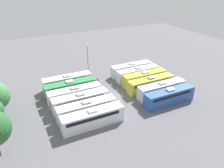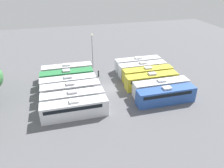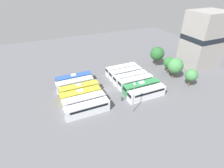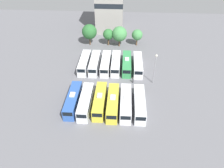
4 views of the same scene
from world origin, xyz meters
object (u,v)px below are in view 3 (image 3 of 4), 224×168
Objects in this scene: bus_1 at (75,84)px; bus_8 at (130,77)px; worker_person at (122,98)px; tree_2 at (175,66)px; bus_5 at (87,108)px; bus_10 at (141,87)px; bus_3 at (81,95)px; tree_3 at (191,75)px; bus_7 at (126,73)px; bus_11 at (147,93)px; light_pole at (134,93)px; bus_6 at (122,69)px; bus_4 at (84,101)px; depot_building at (203,40)px; tree_1 at (169,62)px; bus_2 at (80,89)px; tree_0 at (157,54)px; bus_0 at (74,79)px; bus_9 at (136,82)px.

bus_1 and bus_8 have the same top height.
worker_person is 0.23× the size of tree_2.
tree_2 reaches higher than bus_1.
bus_5 is 18.05m from bus_10.
bus_8 is at bearing 100.26° from bus_3.
bus_3 reaches higher than worker_person.
bus_10 is 1.94× the size of tree_3.
bus_7 and bus_11 have the same top height.
bus_11 is 1.28× the size of light_pole.
bus_6 is at bearing 179.37° from bus_7.
bus_7 is 9.67m from bus_10.
bus_4 is 19.89m from bus_7.
tree_3 reaches higher than worker_person.
depot_building reaches higher than bus_4.
depot_building reaches higher than bus_8.
bus_3 is at bearing -179.16° from bus_4.
bus_1 is 1.90× the size of tree_1.
tree_2 is at bearing 83.62° from bus_2.
light_pole is (7.45, 10.56, 4.26)m from bus_4.
bus_5 is 36.79m from tree_0.
bus_2 is 1.00× the size of bus_4.
bus_0 is 9.60m from bus_3.
bus_4 is 35.40m from tree_0.
tree_3 is (10.12, 0.44, -0.12)m from tree_1.
bus_10 is (3.15, 17.76, 0.00)m from bus_3.
light_pole is (7.34, -7.15, 4.26)m from bus_10.
bus_8 is (3.34, 0.04, 0.00)m from bus_7.
worker_person is 0.29× the size of tree_3.
bus_3 and bus_10 have the same top height.
tree_2 is (-2.64, 32.23, 2.96)m from bus_4.
bus_5 is 1.90× the size of tree_1.
light_pole reaches higher than bus_6.
bus_5 is at bearing -82.83° from worker_person.
tree_3 is at bearing 9.61° from tree_2.
bus_5 is at bearing -73.44° from tree_1.
bus_5 is 23.69m from bus_6.
bus_0 is 3.15m from bus_1.
bus_8 is (-0.03, 17.06, 0.00)m from bus_2.
bus_9 is at bearing -56.24° from tree_0.
bus_9 is 6.60m from bus_11.
light_pole is (13.67, -6.92, 4.26)m from bus_8.
bus_5 is at bearing -111.66° from light_pole.
light_pole is 1.48× the size of tree_1.
tree_0 reaches higher than bus_4.
bus_6 is 18.10m from tree_2.
bus_9 is 1.94× the size of tree_3.
worker_person is at bearing -78.27° from tree_2.
light_pole is (5.52, 0.30, 5.14)m from worker_person.
tree_3 is at bearing 50.36° from bus_7.
bus_0 is 23.42m from bus_11.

